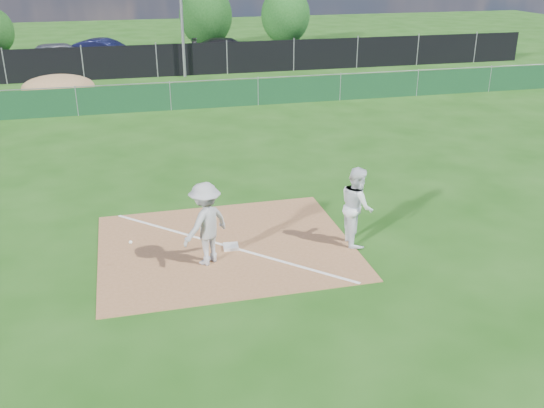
# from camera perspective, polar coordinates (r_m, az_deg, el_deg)

# --- Properties ---
(ground) EXTENTS (90.00, 90.00, 0.00)m
(ground) POSITION_cam_1_polar(r_m,az_deg,el_deg) (23.04, -8.29, 5.83)
(ground) COLOR #19490F
(ground) RESTS_ON ground
(infield_dirt) EXTENTS (6.00, 5.00, 0.02)m
(infield_dirt) POSITION_cam_1_polar(r_m,az_deg,el_deg) (14.70, -4.35, -3.98)
(infield_dirt) COLOR #91603A
(infield_dirt) RESTS_ON ground
(foul_line) EXTENTS (5.01, 5.01, 0.01)m
(foul_line) POSITION_cam_1_polar(r_m,az_deg,el_deg) (14.69, -4.35, -3.93)
(foul_line) COLOR white
(foul_line) RESTS_ON infield_dirt
(green_fence) EXTENTS (44.00, 0.05, 1.20)m
(green_fence) POSITION_cam_1_polar(r_m,az_deg,el_deg) (27.71, -9.54, 9.91)
(green_fence) COLOR #0F371B
(green_fence) RESTS_ON ground
(dirt_mound) EXTENTS (3.38, 2.60, 1.17)m
(dirt_mound) POSITION_cam_1_polar(r_m,az_deg,el_deg) (31.19, -19.47, 10.33)
(dirt_mound) COLOR olive
(dirt_mound) RESTS_ON ground
(black_fence) EXTENTS (46.00, 0.04, 1.80)m
(black_fence) POSITION_cam_1_polar(r_m,az_deg,el_deg) (35.49, -10.79, 13.10)
(black_fence) COLOR black
(black_fence) RESTS_ON ground
(parking_lot) EXTENTS (46.00, 9.00, 0.01)m
(parking_lot) POSITION_cam_1_polar(r_m,az_deg,el_deg) (40.56, -11.22, 12.95)
(parking_lot) COLOR black
(parking_lot) RESTS_ON ground
(light_pole) EXTENTS (0.16, 0.16, 8.00)m
(light_pole) POSITION_cam_1_polar(r_m,az_deg,el_deg) (34.95, -8.57, 18.22)
(light_pole) COLOR slate
(light_pole) RESTS_ON ground
(first_base) EXTENTS (0.39, 0.39, 0.07)m
(first_base) POSITION_cam_1_polar(r_m,az_deg,el_deg) (14.57, -3.89, -4.02)
(first_base) COLOR silver
(first_base) RESTS_ON infield_dirt
(play_at_first) EXTENTS (2.42, 1.31, 1.93)m
(play_at_first) POSITION_cam_1_polar(r_m,az_deg,el_deg) (13.58, -6.26, -1.86)
(play_at_first) COLOR #B6B6B9
(play_at_first) RESTS_ON infield_dirt
(runner) EXTENTS (0.82, 1.01, 1.94)m
(runner) POSITION_cam_1_polar(r_m,az_deg,el_deg) (14.62, 7.99, -0.17)
(runner) COLOR white
(runner) RESTS_ON ground
(car_left) EXTENTS (5.12, 2.62, 1.67)m
(car_left) POSITION_cam_1_polar(r_m,az_deg,el_deg) (39.05, -19.10, 13.05)
(car_left) COLOR #9A9CA1
(car_left) RESTS_ON parking_lot
(car_mid) EXTENTS (5.18, 3.48, 1.62)m
(car_mid) POSITION_cam_1_polar(r_m,az_deg,el_deg) (39.68, -15.41, 13.56)
(car_mid) COLOR black
(car_mid) RESTS_ON parking_lot
(car_right) EXTENTS (5.01, 2.61, 1.39)m
(car_right) POSITION_cam_1_polar(r_m,az_deg,el_deg) (40.74, -4.07, 14.35)
(car_right) COLOR black
(car_right) RESTS_ON parking_lot
(tree_mid) EXTENTS (3.79, 3.79, 4.49)m
(tree_mid) POSITION_cam_1_polar(r_m,az_deg,el_deg) (45.77, -6.26, 17.22)
(tree_mid) COLOR #382316
(tree_mid) RESTS_ON ground
(tree_right) EXTENTS (3.60, 3.60, 4.27)m
(tree_right) POSITION_cam_1_polar(r_m,az_deg,el_deg) (46.87, 1.28, 17.33)
(tree_right) COLOR #382316
(tree_right) RESTS_ON ground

